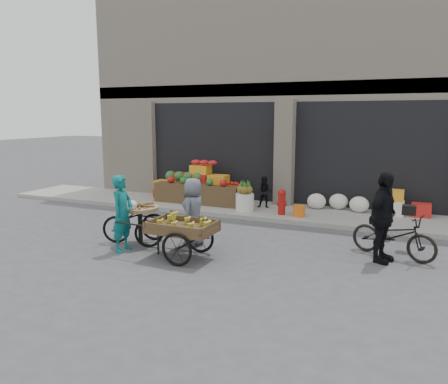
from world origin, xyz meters
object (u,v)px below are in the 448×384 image
at_px(fire_hydrant, 282,201).
at_px(tricycle_cart, 140,219).
at_px(vendor_woman, 122,213).
at_px(vendor_grey, 193,212).
at_px(orange_bucket, 299,211).
at_px(banana_cart, 180,225).
at_px(seated_person, 265,192).
at_px(bicycle, 393,235).
at_px(pineapple_bin, 245,202).
at_px(cyclist, 383,218).

height_order(fire_hydrant, tricycle_cart, tricycle_cart).
height_order(vendor_woman, vendor_grey, vendor_woman).
bearing_deg(tricycle_cart, orange_bucket, 32.59).
bearing_deg(banana_cart, vendor_grey, 102.07).
relative_size(banana_cart, vendor_woman, 1.39).
bearing_deg(seated_person, fire_hydrant, -52.88).
distance_m(banana_cart, bicycle, 4.28).
bearing_deg(bicycle, vendor_woman, 128.70).
distance_m(pineapple_bin, banana_cart, 4.11).
relative_size(vendor_grey, cyclist, 0.84).
xyz_separation_m(vendor_woman, tricycle_cart, (0.02, 0.59, -0.24)).
height_order(pineapple_bin, cyclist, cyclist).
xyz_separation_m(seated_person, vendor_grey, (-0.40, -3.79, 0.16)).
height_order(pineapple_bin, orange_bucket, pineapple_bin).
bearing_deg(fire_hydrant, tricycle_cart, -122.43).
bearing_deg(banana_cart, fire_hydrant, 78.31).
distance_m(tricycle_cart, vendor_grey, 1.21).
distance_m(fire_hydrant, bicycle, 3.76).
bearing_deg(banana_cart, vendor_woman, -175.84).
xyz_separation_m(orange_bucket, bicycle, (2.47, -2.25, 0.18)).
distance_m(seated_person, cyclist, 4.83).
height_order(orange_bucket, cyclist, cyclist).
bearing_deg(orange_bucket, banana_cart, -109.70).
bearing_deg(vendor_woman, seated_person, -21.32).
relative_size(pineapple_bin, tricycle_cart, 0.36).
height_order(banana_cart, tricycle_cart, tricycle_cart).
xyz_separation_m(vendor_grey, cyclist, (3.87, 0.43, 0.14)).
height_order(orange_bucket, banana_cart, banana_cart).
height_order(fire_hydrant, cyclist, cyclist).
bearing_deg(pineapple_bin, cyclist, -35.42).
bearing_deg(cyclist, vendor_woman, 125.27).
distance_m(orange_bucket, cyclist, 3.54).
height_order(bicycle, cyclist, cyclist).
bearing_deg(vendor_grey, pineapple_bin, 178.74).
xyz_separation_m(fire_hydrant, orange_bucket, (0.50, -0.05, -0.23)).
relative_size(tricycle_cart, bicycle, 0.85).
bearing_deg(fire_hydrant, bicycle, -37.78).
bearing_deg(bicycle, banana_cart, 133.68).
bearing_deg(seated_person, pineapple_bin, -133.69).
relative_size(pineapple_bin, vendor_woman, 0.32).
relative_size(fire_hydrant, cyclist, 0.40).
bearing_deg(vendor_woman, pineapple_bin, -18.75).
distance_m(pineapple_bin, bicycle, 4.70).
distance_m(fire_hydrant, seated_person, 0.96).
distance_m(orange_bucket, vendor_grey, 3.51).
xyz_separation_m(pineapple_bin, orange_bucket, (1.60, -0.10, -0.10)).
bearing_deg(vendor_woman, vendor_grey, -52.97).
relative_size(orange_bucket, seated_person, 0.34).
bearing_deg(fire_hydrant, cyclist, -44.29).
xyz_separation_m(banana_cart, bicycle, (3.90, 1.74, -0.22)).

